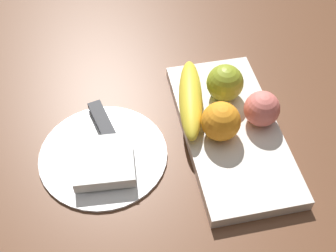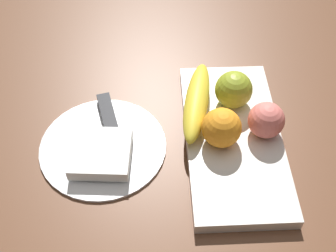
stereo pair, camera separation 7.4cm
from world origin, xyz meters
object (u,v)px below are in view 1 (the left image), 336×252
(fruit_tray, at_px, (231,131))
(orange_near_apple, at_px, (221,121))
(banana, at_px, (191,98))
(dinner_plate, at_px, (103,154))
(folded_napkin, at_px, (104,162))
(knife, at_px, (105,127))
(apple, at_px, (225,83))
(peach, at_px, (262,109))

(fruit_tray, bearing_deg, orange_near_apple, -67.72)
(banana, distance_m, dinner_plate, 0.18)
(folded_napkin, height_order, knife, folded_napkin)
(apple, distance_m, banana, 0.07)
(peach, bearing_deg, folded_napkin, -83.45)
(fruit_tray, distance_m, apple, 0.09)
(peach, xyz_separation_m, dinner_plate, (0.00, -0.28, -0.05))
(orange_near_apple, relative_size, folded_napkin, 0.68)
(fruit_tray, bearing_deg, apple, 175.08)
(orange_near_apple, bearing_deg, peach, 100.97)
(banana, xyz_separation_m, dinner_plate, (0.06, -0.17, -0.04))
(fruit_tray, relative_size, folded_napkin, 3.44)
(dinner_plate, relative_size, knife, 1.22)
(fruit_tray, height_order, peach, peach)
(apple, bearing_deg, knife, -83.79)
(banana, distance_m, peach, 0.13)
(peach, distance_m, dinner_plate, 0.28)
(apple, distance_m, orange_near_apple, 0.09)
(knife, bearing_deg, apple, 83.07)
(fruit_tray, xyz_separation_m, banana, (-0.06, -0.06, 0.03))
(fruit_tray, height_order, folded_napkin, folded_napkin)
(orange_near_apple, xyz_separation_m, dinner_plate, (-0.01, -0.20, -0.05))
(fruit_tray, xyz_separation_m, dinner_plate, (0.00, -0.23, -0.01))
(orange_near_apple, height_order, knife, orange_near_apple)
(orange_near_apple, bearing_deg, fruit_tray, 112.28)
(dinner_plate, xyz_separation_m, folded_napkin, (0.03, 0.00, 0.02))
(orange_near_apple, distance_m, folded_napkin, 0.20)
(banana, distance_m, knife, 0.16)
(apple, distance_m, dinner_plate, 0.25)
(apple, height_order, peach, apple)
(orange_near_apple, bearing_deg, banana, -154.76)
(peach, height_order, dinner_plate, peach)
(peach, bearing_deg, fruit_tray, -85.01)
(knife, bearing_deg, fruit_tray, 63.62)
(dinner_plate, relative_size, folded_napkin, 2.23)
(fruit_tray, distance_m, orange_near_apple, 0.05)
(fruit_tray, distance_m, knife, 0.22)
(banana, relative_size, dinner_plate, 0.87)
(fruit_tray, relative_size, banana, 1.78)
(folded_napkin, xyz_separation_m, knife, (-0.08, 0.01, -0.01))
(apple, height_order, dinner_plate, apple)
(fruit_tray, xyz_separation_m, peach, (-0.00, 0.05, 0.04))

